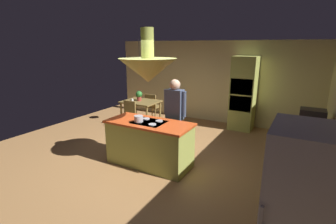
{
  "coord_description": "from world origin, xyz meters",
  "views": [
    {
      "loc": [
        2.65,
        -4.16,
        2.41
      ],
      "look_at": [
        0.1,
        0.4,
        1.0
      ],
      "focal_mm": 26.6,
      "sensor_mm": 36.0,
      "label": 1
    }
  ],
  "objects_px": {
    "dining_table": "(141,104)",
    "kitchen_island": "(149,143)",
    "cup_on_table": "(132,100)",
    "oven_tower": "(243,94)",
    "microwave_on_counter": "(312,116)",
    "refrigerator": "(305,221)",
    "potted_plant_on_table": "(139,95)",
    "chair_by_back_wall": "(152,105)",
    "canister_flour": "(312,140)",
    "canister_sugar": "(312,135)",
    "canister_tea": "(312,133)",
    "person_at_island": "(175,113)",
    "chair_facing_island": "(128,114)",
    "cooking_pot_on_cooktop": "(139,119)"
  },
  "relations": [
    {
      "from": "oven_tower",
      "to": "person_at_island",
      "type": "distance_m",
      "value": 2.72
    },
    {
      "from": "canister_sugar",
      "to": "kitchen_island",
      "type": "bearing_deg",
      "value": -172.21
    },
    {
      "from": "canister_flour",
      "to": "canister_tea",
      "type": "relative_size",
      "value": 0.91
    },
    {
      "from": "dining_table",
      "to": "microwave_on_counter",
      "type": "distance_m",
      "value": 4.6
    },
    {
      "from": "dining_table",
      "to": "microwave_on_counter",
      "type": "relative_size",
      "value": 2.31
    },
    {
      "from": "cup_on_table",
      "to": "canister_sugar",
      "type": "distance_m",
      "value": 4.93
    },
    {
      "from": "cup_on_table",
      "to": "oven_tower",
      "type": "bearing_deg",
      "value": 24.67
    },
    {
      "from": "dining_table",
      "to": "potted_plant_on_table",
      "type": "distance_m",
      "value": 0.28
    },
    {
      "from": "dining_table",
      "to": "canister_tea",
      "type": "distance_m",
      "value": 4.81
    },
    {
      "from": "person_at_island",
      "to": "potted_plant_on_table",
      "type": "relative_size",
      "value": 5.71
    },
    {
      "from": "canister_tea",
      "to": "chair_facing_island",
      "type": "bearing_deg",
      "value": 168.98
    },
    {
      "from": "potted_plant_on_table",
      "to": "cup_on_table",
      "type": "height_order",
      "value": "potted_plant_on_table"
    },
    {
      "from": "canister_sugar",
      "to": "canister_tea",
      "type": "relative_size",
      "value": 1.12
    },
    {
      "from": "kitchen_island",
      "to": "cooking_pot_on_cooktop",
      "type": "height_order",
      "value": "cooking_pot_on_cooktop"
    },
    {
      "from": "microwave_on_counter",
      "to": "refrigerator",
      "type": "bearing_deg",
      "value": -90.72
    },
    {
      "from": "canister_flour",
      "to": "canister_sugar",
      "type": "relative_size",
      "value": 0.82
    },
    {
      "from": "kitchen_island",
      "to": "microwave_on_counter",
      "type": "xyz_separation_m",
      "value": [
        2.84,
        1.51,
        0.6
      ]
    },
    {
      "from": "chair_by_back_wall",
      "to": "canister_flour",
      "type": "bearing_deg",
      "value": 150.79
    },
    {
      "from": "refrigerator",
      "to": "chair_facing_island",
      "type": "height_order",
      "value": "refrigerator"
    },
    {
      "from": "refrigerator",
      "to": "canister_tea",
      "type": "relative_size",
      "value": 9.08
    },
    {
      "from": "canister_tea",
      "to": "canister_sugar",
      "type": "bearing_deg",
      "value": -90.0
    },
    {
      "from": "refrigerator",
      "to": "chair_by_back_wall",
      "type": "relative_size",
      "value": 2.02
    },
    {
      "from": "chair_by_back_wall",
      "to": "person_at_island",
      "type": "bearing_deg",
      "value": 132.87
    },
    {
      "from": "chair_by_back_wall",
      "to": "canister_tea",
      "type": "relative_size",
      "value": 4.5
    },
    {
      "from": "dining_table",
      "to": "chair_facing_island",
      "type": "height_order",
      "value": "chair_facing_island"
    },
    {
      "from": "cooking_pot_on_cooktop",
      "to": "canister_tea",
      "type": "bearing_deg",
      "value": 13.11
    },
    {
      "from": "cup_on_table",
      "to": "cooking_pot_on_cooktop",
      "type": "distance_m",
      "value": 2.64
    },
    {
      "from": "refrigerator",
      "to": "potted_plant_on_table",
      "type": "relative_size",
      "value": 5.85
    },
    {
      "from": "dining_table",
      "to": "kitchen_island",
      "type": "bearing_deg",
      "value": -51.01
    },
    {
      "from": "kitchen_island",
      "to": "chair_facing_island",
      "type": "xyz_separation_m",
      "value": [
        -1.7,
        1.45,
        0.04
      ]
    },
    {
      "from": "kitchen_island",
      "to": "potted_plant_on_table",
      "type": "relative_size",
      "value": 5.87
    },
    {
      "from": "kitchen_island",
      "to": "person_at_island",
      "type": "bearing_deg",
      "value": 70.73
    },
    {
      "from": "canister_tea",
      "to": "cooking_pot_on_cooktop",
      "type": "distance_m",
      "value": 3.08
    },
    {
      "from": "refrigerator",
      "to": "microwave_on_counter",
      "type": "bearing_deg",
      "value": 89.28
    },
    {
      "from": "cup_on_table",
      "to": "canister_flour",
      "type": "distance_m",
      "value": 4.99
    },
    {
      "from": "refrigerator",
      "to": "canister_flour",
      "type": "bearing_deg",
      "value": 88.79
    },
    {
      "from": "canister_flour",
      "to": "dining_table",
      "type": "bearing_deg",
      "value": 157.38
    },
    {
      "from": "canister_flour",
      "to": "canister_tea",
      "type": "bearing_deg",
      "value": 90.0
    },
    {
      "from": "refrigerator",
      "to": "canister_sugar",
      "type": "distance_m",
      "value": 2.09
    },
    {
      "from": "chair_facing_island",
      "to": "canister_tea",
      "type": "height_order",
      "value": "canister_tea"
    },
    {
      "from": "kitchen_island",
      "to": "canister_flour",
      "type": "bearing_deg",
      "value": 4.2
    },
    {
      "from": "canister_sugar",
      "to": "refrigerator",
      "type": "bearing_deg",
      "value": -91.1
    },
    {
      "from": "cooking_pot_on_cooktop",
      "to": "kitchen_island",
      "type": "bearing_deg",
      "value": 39.09
    },
    {
      "from": "refrigerator",
      "to": "canister_tea",
      "type": "height_order",
      "value": "refrigerator"
    },
    {
      "from": "canister_flour",
      "to": "oven_tower",
      "type": "bearing_deg",
      "value": 119.83
    },
    {
      "from": "oven_tower",
      "to": "refrigerator",
      "type": "height_order",
      "value": "oven_tower"
    },
    {
      "from": "refrigerator",
      "to": "microwave_on_counter",
      "type": "relative_size",
      "value": 3.82
    },
    {
      "from": "person_at_island",
      "to": "canister_tea",
      "type": "bearing_deg",
      "value": -2.12
    },
    {
      "from": "kitchen_island",
      "to": "refrigerator",
      "type": "relative_size",
      "value": 1.0
    },
    {
      "from": "dining_table",
      "to": "cooking_pot_on_cooktop",
      "type": "distance_m",
      "value": 2.73
    }
  ]
}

